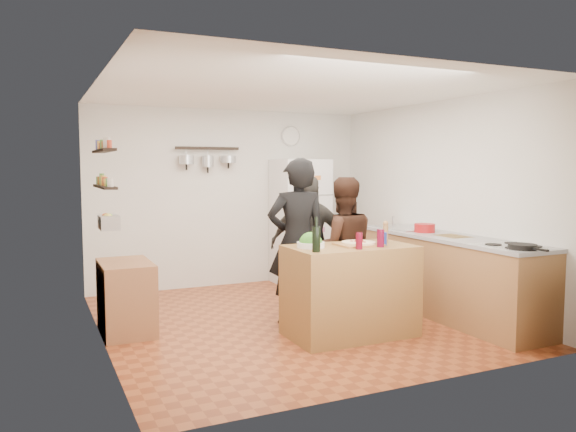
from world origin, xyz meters
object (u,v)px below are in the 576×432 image
person_back (311,244)px  side_table (126,297)px  pepper_mill (385,234)px  counter_run (447,276)px  red_bowl (425,228)px  fridge (300,222)px  prep_island (350,291)px  wall_clock (291,136)px  wine_bottle (316,239)px  salad_bowl (311,245)px  person_left (297,242)px  salt_canister (383,239)px  person_center (342,249)px  skillet (522,247)px

person_back → side_table: 2.13m
pepper_mill → person_back: bearing=113.4°
person_back → counter_run: person_back is taller
counter_run → side_table: size_ratio=3.29×
counter_run → red_bowl: bearing=98.1°
pepper_mill → fridge: fridge is taller
prep_island → wall_clock: wall_clock is taller
wine_bottle → counter_run: wine_bottle is taller
prep_island → red_bowl: size_ratio=5.15×
person_back → counter_run: (1.36, -0.76, -0.35)m
salad_bowl → counter_run: size_ratio=0.10×
prep_island → person_left: (-0.30, 0.60, 0.44)m
salt_canister → fridge: bearing=82.2°
person_center → red_bowl: (1.14, 0.02, 0.18)m
person_center → red_bowl: bearing=-163.1°
pepper_mill → skillet: bearing=-49.3°
side_table → wine_bottle: bearing=-39.4°
salad_bowl → red_bowl: size_ratio=1.12×
wine_bottle → person_center: person_center is taller
fridge → salt_canister: bearing=-97.8°
person_back → red_bowl: size_ratio=6.58×
pepper_mill → salt_canister: size_ratio=1.37×
salad_bowl → wall_clock: wall_clock is taller
salt_canister → wall_clock: bearing=83.1°
salad_bowl → person_back: 1.05m
wine_bottle → red_bowl: (1.86, 0.78, -0.06)m
red_bowl → fridge: bearing=109.8°
salad_bowl → skillet: 1.99m
salad_bowl → fridge: bearing=66.3°
red_bowl → side_table: bearing=172.0°
pepper_mill → side_table: (-2.48, 0.99, -0.64)m
salad_bowl → fridge: 2.68m
skillet → counter_run: bearing=85.1°
person_left → salad_bowl: bearing=88.9°
fridge → counter_run: bearing=-71.9°
salt_canister → red_bowl: 1.26m
fridge → red_bowl: bearing=-70.2°
salt_canister → counter_run: salt_canister is taller
person_center → fridge: fridge is taller
wine_bottle → person_back: person_back is taller
salt_canister → prep_island: bearing=158.2°
person_center → skillet: (1.09, -1.49, 0.15)m
person_center → skillet: 1.85m
person_back → skillet: 2.30m
counter_run → wall_clock: bearing=105.9°
person_center → counter_run: size_ratio=0.60×
person_center → side_table: bearing=3.7°
person_left → person_back: (0.35, 0.37, -0.10)m
prep_island → side_table: prep_island is taller
skillet → wall_clock: size_ratio=0.87×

